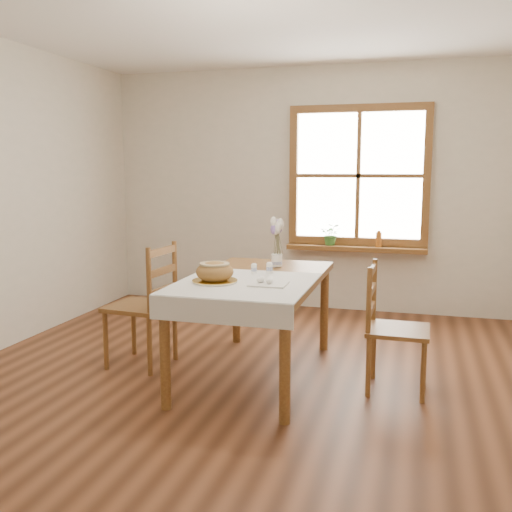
{
  "coord_description": "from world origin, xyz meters",
  "views": [
    {
      "loc": [
        1.12,
        -3.62,
        1.53
      ],
      "look_at": [
        0.0,
        0.3,
        0.9
      ],
      "focal_mm": 40.0,
      "sensor_mm": 36.0,
      "label": 1
    }
  ],
  "objects_px": {
    "chair_left": "(140,304)",
    "chair_right": "(398,328)",
    "flower_vase": "(277,261)",
    "bread_plate": "(215,281)",
    "dining_table": "(256,288)"
  },
  "relations": [
    {
      "from": "chair_left",
      "to": "chair_right",
      "type": "distance_m",
      "value": 1.95
    },
    {
      "from": "dining_table",
      "to": "chair_left",
      "type": "xyz_separation_m",
      "value": [
        -0.93,
        -0.02,
        -0.18
      ]
    },
    {
      "from": "chair_left",
      "to": "dining_table",
      "type": "bearing_deg",
      "value": 96.29
    },
    {
      "from": "chair_right",
      "to": "flower_vase",
      "type": "relative_size",
      "value": 9.2
    },
    {
      "from": "bread_plate",
      "to": "dining_table",
      "type": "bearing_deg",
      "value": 59.99
    },
    {
      "from": "chair_right",
      "to": "flower_vase",
      "type": "xyz_separation_m",
      "value": [
        -0.97,
        0.42,
        0.35
      ]
    },
    {
      "from": "dining_table",
      "to": "flower_vase",
      "type": "relative_size",
      "value": 16.58
    },
    {
      "from": "chair_left",
      "to": "bread_plate",
      "type": "height_order",
      "value": "chair_left"
    },
    {
      "from": "chair_left",
      "to": "bread_plate",
      "type": "xyz_separation_m",
      "value": [
        0.73,
        -0.32,
        0.29
      ]
    },
    {
      "from": "dining_table",
      "to": "bread_plate",
      "type": "xyz_separation_m",
      "value": [
        -0.2,
        -0.34,
        0.1
      ]
    },
    {
      "from": "chair_left",
      "to": "flower_vase",
      "type": "relative_size",
      "value": 10.0
    },
    {
      "from": "dining_table",
      "to": "bread_plate",
      "type": "bearing_deg",
      "value": -120.01
    },
    {
      "from": "chair_left",
      "to": "chair_right",
      "type": "bearing_deg",
      "value": 95.11
    },
    {
      "from": "dining_table",
      "to": "chair_left",
      "type": "relative_size",
      "value": 1.66
    },
    {
      "from": "chair_left",
      "to": "flower_vase",
      "type": "distance_m",
      "value": 1.12
    }
  ]
}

